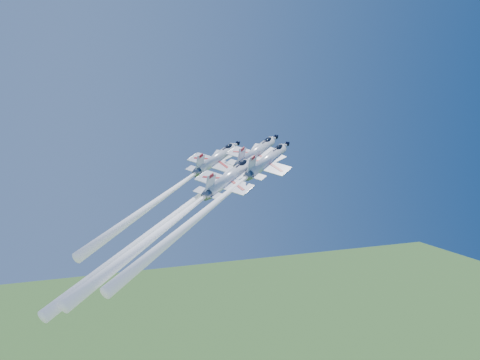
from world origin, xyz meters
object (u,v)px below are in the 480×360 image
object	(u,v)px
jet_lead	(196,199)
jet_slot	(184,213)
jet_left	(177,187)
jet_right	(222,197)

from	to	relation	value
jet_lead	jet_slot	bearing A→B (deg)	-73.84
jet_lead	jet_slot	size ratio (longest dim) A/B	1.47
jet_lead	jet_left	world-z (taller)	jet_lead
jet_right	jet_slot	distance (m)	8.24
jet_left	jet_right	xyz separation A→B (m)	(5.49, -10.36, -0.97)
jet_lead	jet_right	bearing A→B (deg)	14.80
jet_lead	jet_right	xyz separation A→B (m)	(3.94, -2.86, 0.42)
jet_lead	jet_left	distance (m)	7.78
jet_lead	jet_left	size ratio (longest dim) A/B	1.51
jet_lead	jet_slot	xyz separation A→B (m)	(-3.70, -5.35, -1.43)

